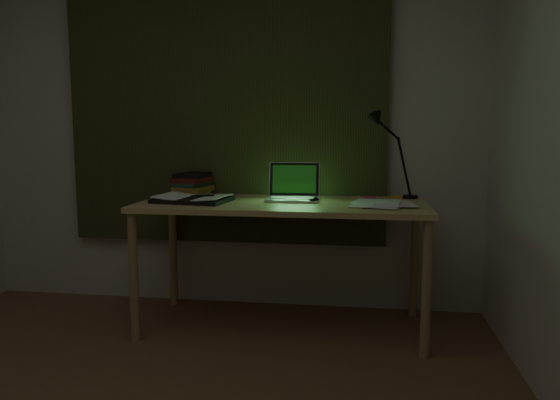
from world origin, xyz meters
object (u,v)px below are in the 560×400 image
(laptop, at_px, (293,182))
(loose_papers, at_px, (379,203))
(desk, at_px, (283,266))
(desk_lamp, at_px, (411,158))
(open_textbook, at_px, (193,199))
(book_stack, at_px, (192,184))

(laptop, height_order, loose_papers, laptop)
(desk, xyz_separation_m, desk_lamp, (0.78, 0.30, 0.65))
(desk_lamp, bearing_deg, desk, -173.20)
(open_textbook, bearing_deg, desk_lamp, 23.38)
(desk, distance_m, laptop, 0.52)
(open_textbook, xyz_separation_m, desk_lamp, (1.33, 0.37, 0.24))
(laptop, height_order, open_textbook, laptop)
(desk, height_order, desk_lamp, desk_lamp)
(desk, distance_m, loose_papers, 0.70)
(laptop, bearing_deg, desk_lamp, 15.88)
(book_stack, relative_size, loose_papers, 0.69)
(desk_lamp, bearing_deg, laptop, -176.38)
(book_stack, bearing_deg, loose_papers, -12.83)
(desk, relative_size, laptop, 4.76)
(open_textbook, bearing_deg, loose_papers, 9.05)
(laptop, xyz_separation_m, book_stack, (-0.70, 0.17, -0.04))
(laptop, bearing_deg, open_textbook, -169.61)
(laptop, relative_size, open_textbook, 0.84)
(open_textbook, relative_size, loose_papers, 1.27)
(open_textbook, height_order, desk_lamp, desk_lamp)
(desk, bearing_deg, laptop, 52.29)
(desk, bearing_deg, loose_papers, -4.23)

